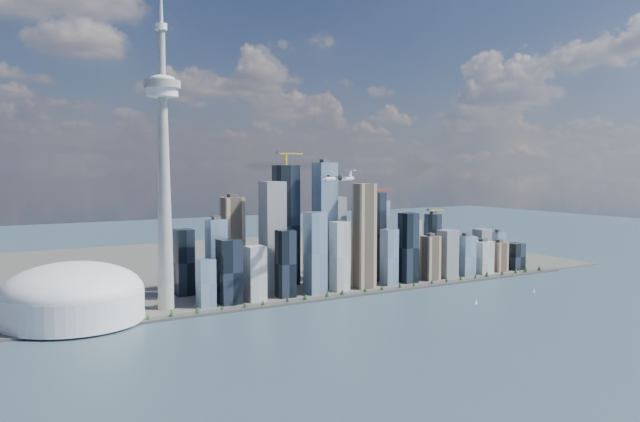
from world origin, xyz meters
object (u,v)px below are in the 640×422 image
sailboat_west (476,302)px  sailboat_east (534,291)px  dome_stadium (73,296)px  airplane (339,178)px  needle_tower (164,162)px

sailboat_west → sailboat_east: sailboat_west is taller
dome_stadium → sailboat_west: 633.86m
airplane → sailboat_east: 428.56m
sailboat_west → sailboat_east: bearing=-11.4°
sailboat_east → needle_tower: bearing=168.5°
needle_tower → airplane: (251.04, -115.88, -26.64)m
needle_tower → sailboat_east: (616.50, -202.47, -233.04)m
needle_tower → sailboat_west: bearing=-25.5°
needle_tower → dome_stadium: (-140.00, -10.00, -196.40)m
needle_tower → sailboat_east: size_ratio=63.04×
needle_tower → dome_stadium: size_ratio=2.75×
dome_stadium → sailboat_east: dome_stadium is taller
dome_stadium → sailboat_west: (597.68, -207.96, -36.17)m
needle_tower → sailboat_west: size_ratio=54.08×
dome_stadium → needle_tower: bearing=4.1°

